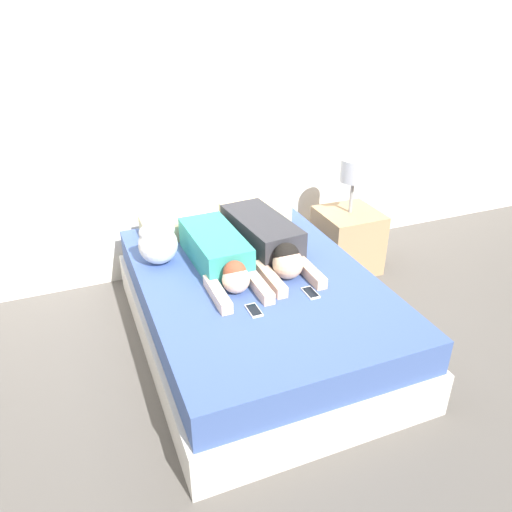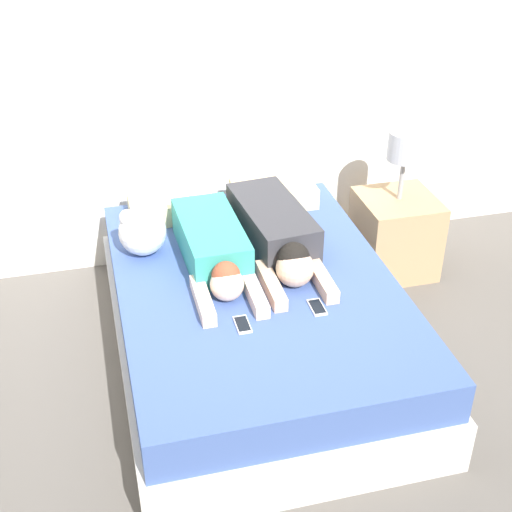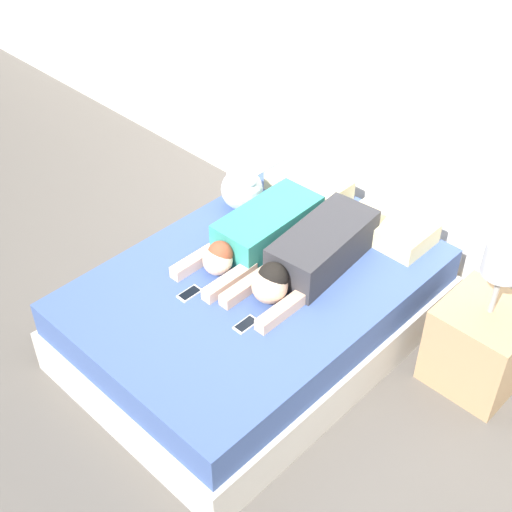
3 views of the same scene
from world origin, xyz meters
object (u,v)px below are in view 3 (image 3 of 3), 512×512
at_px(pillow_head_left, 309,186).
at_px(cell_phone_right, 246,324).
at_px(bed, 256,309).
at_px(cell_phone_left, 190,293).
at_px(pillow_head_right, 390,228).
at_px(person_left, 258,233).
at_px(person_right, 311,255).
at_px(nightstand, 482,340).
at_px(plush_toy, 242,188).

height_order(pillow_head_left, cell_phone_right, pillow_head_left).
relative_size(bed, cell_phone_left, 15.31).
bearing_deg(pillow_head_left, pillow_head_right, 0.00).
xyz_separation_m(person_left, person_right, (0.37, 0.05, 0.01)).
xyz_separation_m(pillow_head_right, nightstand, (0.78, -0.17, -0.27)).
bearing_deg(plush_toy, bed, -38.47).
height_order(person_right, plush_toy, plush_toy).
xyz_separation_m(person_right, nightstand, (0.92, 0.41, -0.32)).
relative_size(pillow_head_right, plush_toy, 1.81).
bearing_deg(pillow_head_right, person_left, -128.89).
height_order(pillow_head_left, nightstand, nightstand).
distance_m(pillow_head_right, cell_phone_left, 1.29).
distance_m(pillow_head_left, person_right, 0.77).
bearing_deg(pillow_head_right, person_right, -103.49).
bearing_deg(person_right, pillow_head_left, 131.38).
relative_size(bed, cell_phone_right, 15.31).
relative_size(pillow_head_left, pillow_head_right, 1.00).
bearing_deg(pillow_head_left, nightstand, -6.84).
relative_size(pillow_head_left, person_left, 0.51).
relative_size(pillow_head_left, cell_phone_right, 3.65).
height_order(person_left, nightstand, nightstand).
bearing_deg(plush_toy, cell_phone_left, -64.43).
xyz_separation_m(cell_phone_left, cell_phone_right, (0.39, 0.05, 0.00)).
height_order(bed, cell_phone_left, cell_phone_left).
relative_size(person_left, cell_phone_right, 7.12).
bearing_deg(bed, nightstand, 30.77).
bearing_deg(cell_phone_left, person_left, 92.23).
distance_m(bed, cell_phone_left, 0.48).
distance_m(pillow_head_right, plush_toy, 0.95).
height_order(cell_phone_left, plush_toy, plush_toy).
relative_size(bed, nightstand, 2.16).
height_order(bed, cell_phone_right, cell_phone_right).
xyz_separation_m(pillow_head_left, pillow_head_right, (0.65, 0.00, 0.00)).
bearing_deg(person_right, cell_phone_right, -85.24).
relative_size(cell_phone_right, nightstand, 0.14).
bearing_deg(person_left, pillow_head_right, 51.11).
bearing_deg(pillow_head_right, cell_phone_right, -94.55).
bearing_deg(cell_phone_right, person_right, 94.76).
height_order(cell_phone_right, plush_toy, plush_toy).
bearing_deg(pillow_head_left, cell_phone_left, -82.16).
bearing_deg(cell_phone_left, cell_phone_right, 6.65).
xyz_separation_m(person_left, nightstand, (1.29, 0.45, -0.31)).
relative_size(cell_phone_left, nightstand, 0.14).
bearing_deg(person_right, pillow_head_right, 76.51).
bearing_deg(cell_phone_right, cell_phone_left, -173.35).
relative_size(pillow_head_right, cell_phone_left, 3.65).
xyz_separation_m(pillow_head_left, cell_phone_right, (0.56, -1.14, -0.06)).
bearing_deg(person_left, pillow_head_left, 102.79).
bearing_deg(person_left, nightstand, 19.45).
height_order(pillow_head_right, person_left, person_left).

